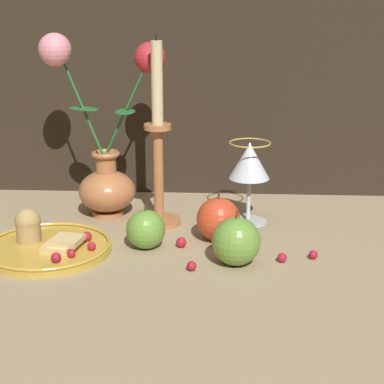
% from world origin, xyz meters
% --- Properties ---
extents(ground_plane, '(2.40, 2.40, 0.00)m').
position_xyz_m(ground_plane, '(0.00, 0.00, 0.00)').
color(ground_plane, '#9E8966').
rests_on(ground_plane, ground).
extents(vase, '(0.24, 0.12, 0.37)m').
position_xyz_m(vase, '(-0.14, 0.14, 0.13)').
color(vase, '#B77042').
rests_on(vase, ground_plane).
extents(plate_with_pastries, '(0.22, 0.22, 0.07)m').
position_xyz_m(plate_with_pastries, '(-0.21, -0.06, 0.01)').
color(plate_with_pastries, gold).
rests_on(plate_with_pastries, ground_plane).
extents(wine_glass, '(0.08, 0.08, 0.16)m').
position_xyz_m(wine_glass, '(0.15, 0.11, 0.12)').
color(wine_glass, silver).
rests_on(wine_glass, ground_plane).
extents(candlestick, '(0.09, 0.09, 0.36)m').
position_xyz_m(candlestick, '(-0.03, 0.09, 0.14)').
color(candlestick, '#B77042').
rests_on(candlestick, ground_plane).
extents(apple_beside_vase, '(0.08, 0.08, 0.09)m').
position_xyz_m(apple_beside_vase, '(0.09, 0.01, 0.04)').
color(apple_beside_vase, '#D14223').
rests_on(apple_beside_vase, ground_plane).
extents(apple_near_glass, '(0.07, 0.07, 0.08)m').
position_xyz_m(apple_near_glass, '(-0.04, -0.03, 0.04)').
color(apple_near_glass, '#669938').
rests_on(apple_near_glass, ground_plane).
extents(apple_at_table_edge, '(0.08, 0.08, 0.09)m').
position_xyz_m(apple_at_table_edge, '(0.12, -0.10, 0.04)').
color(apple_at_table_edge, '#669938').
rests_on(apple_at_table_edge, ground_plane).
extents(berry_near_plate, '(0.02, 0.02, 0.02)m').
position_xyz_m(berry_near_plate, '(0.25, -0.07, 0.01)').
color(berry_near_plate, '#AD192D').
rests_on(berry_near_plate, ground_plane).
extents(berry_front_center, '(0.02, 0.02, 0.02)m').
position_xyz_m(berry_front_center, '(0.05, -0.13, 0.01)').
color(berry_front_center, '#AD192D').
rests_on(berry_front_center, ground_plane).
extents(berry_by_glass_stem, '(0.02, 0.02, 0.02)m').
position_xyz_m(berry_by_glass_stem, '(0.20, -0.09, 0.01)').
color(berry_by_glass_stem, '#AD192D').
rests_on(berry_by_glass_stem, ground_plane).
extents(berry_under_candlestick, '(0.02, 0.02, 0.02)m').
position_xyz_m(berry_under_candlestick, '(0.02, -0.03, 0.01)').
color(berry_under_candlestick, '#AD192D').
rests_on(berry_under_candlestick, ground_plane).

